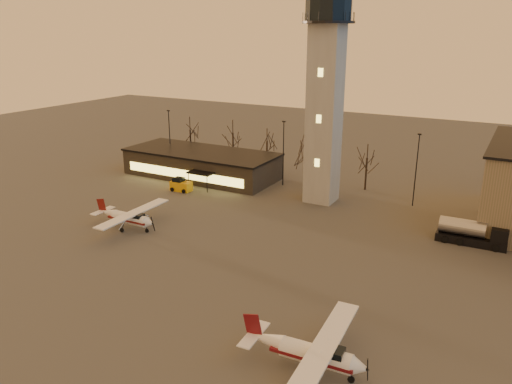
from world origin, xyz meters
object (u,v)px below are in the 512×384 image
fuel_truck (471,235)px  control_tower (326,84)px  terminal (202,164)px  cessna_front (318,358)px  cessna_rear (132,221)px  service_cart (181,186)px

fuel_truck → control_tower: bearing=162.6°
terminal → fuel_truck: size_ratio=3.36×
fuel_truck → cessna_front: bearing=-104.0°
terminal → cessna_rear: bearing=-75.9°
control_tower → cessna_rear: (-16.12, -21.33, -15.22)m
terminal → fuel_truck: terminal is taller
terminal → control_tower: bearing=-5.1°
cessna_front → cessna_rear: cessna_front is taller
service_cart → terminal: bearing=99.7°
terminal → fuel_truck: (42.62, -7.98, -1.05)m
cessna_rear → fuel_truck: bearing=22.0°
control_tower → service_cart: bearing=-163.3°
cessna_rear → control_tower: bearing=52.2°
cessna_rear → cessna_front: bearing=-25.8°
control_tower → fuel_truck: control_tower is taller
service_cart → fuel_truck: bearing=-2.4°
terminal → cessna_rear: size_ratio=2.18×
cessna_front → fuel_truck: 30.16m
cessna_front → service_cart: cessna_front is taller
terminal → service_cart: (1.74, -8.05, -1.40)m
cessna_rear → fuel_truck: 39.82m
control_tower → terminal: size_ratio=1.28×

